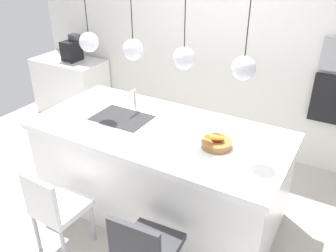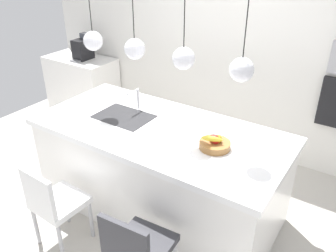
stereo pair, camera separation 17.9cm
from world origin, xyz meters
TOP-DOWN VIEW (x-y plane):
  - floor at (0.00, 0.00)m, footprint 6.60×6.60m
  - back_wall at (0.00, 1.65)m, footprint 6.00×0.10m
  - kitchen_island at (0.00, 0.00)m, footprint 2.42×1.15m
  - sink_basin at (-0.43, 0.00)m, footprint 0.56×0.40m
  - faucet at (-0.43, 0.21)m, footprint 0.02×0.17m
  - fruit_bowl at (0.60, -0.04)m, footprint 0.27×0.27m
  - side_counter at (-2.40, 1.28)m, footprint 1.10×0.60m
  - coffee_machine at (-2.30, 1.28)m, footprint 0.20×0.35m
  - chair_near at (-0.48, -0.93)m, footprint 0.42×0.43m
  - chair_middle at (0.44, -0.93)m, footprint 0.46×0.49m
  - pendant_light_left at (-0.75, 0.00)m, footprint 0.19×0.19m
  - pendant_light_center_left at (-0.25, 0.00)m, footprint 0.19×0.19m
  - pendant_light_center_right at (0.25, 0.00)m, footprint 0.19×0.19m
  - pendant_light_right at (0.75, 0.00)m, footprint 0.19×0.19m

SIDE VIEW (x-z plane):
  - floor at x=0.00m, z-range 0.00..0.00m
  - side_counter at x=-2.40m, z-range 0.00..0.89m
  - kitchen_island at x=0.00m, z-range 0.00..0.95m
  - chair_middle at x=0.44m, z-range 0.06..0.90m
  - chair_near at x=-0.48m, z-range 0.06..0.91m
  - sink_basin at x=-0.43m, z-range 0.94..0.95m
  - fruit_bowl at x=0.60m, z-range 0.93..1.07m
  - coffee_machine at x=-2.30m, z-range 0.86..1.24m
  - faucet at x=-0.43m, z-range 0.98..1.20m
  - back_wall at x=0.00m, z-range 0.00..2.60m
  - pendant_light_left at x=-0.75m, z-range 1.27..2.06m
  - pendant_light_center_left at x=-0.25m, z-range 1.27..2.06m
  - pendant_light_center_right at x=0.25m, z-range 1.27..2.06m
  - pendant_light_right at x=0.75m, z-range 1.27..2.06m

